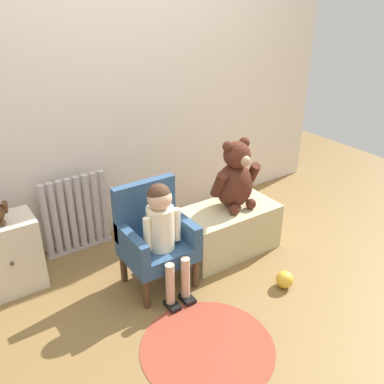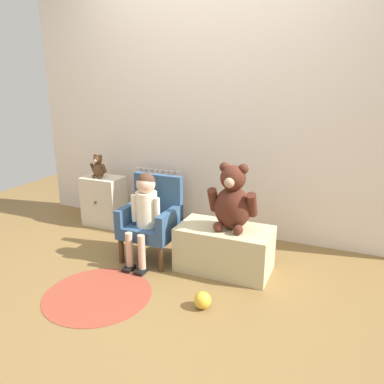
{
  "view_description": "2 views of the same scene",
  "coord_description": "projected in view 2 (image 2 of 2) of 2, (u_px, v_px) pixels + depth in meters",
  "views": [
    {
      "loc": [
        -1.32,
        -1.53,
        1.81
      ],
      "look_at": [
        0.04,
        0.49,
        0.6
      ],
      "focal_mm": 40.0,
      "sensor_mm": 36.0,
      "label": 1
    },
    {
      "loc": [
        1.21,
        -1.98,
        1.43
      ],
      "look_at": [
        0.12,
        0.55,
        0.6
      ],
      "focal_mm": 35.0,
      "sensor_mm": 36.0,
      "label": 2
    }
  ],
  "objects": [
    {
      "name": "toy_ball",
      "position": [
        202.0,
        300.0,
        2.42
      ],
      "size": [
        0.11,
        0.11,
        0.11
      ],
      "primitive_type": "sphere",
      "color": "gold",
      "rests_on": "ground_plane"
    },
    {
      "name": "floor_rug",
      "position": [
        98.0,
        294.0,
        2.59
      ],
      "size": [
        0.74,
        0.74,
        0.01
      ],
      "primitive_type": "cylinder",
      "color": "brown",
      "rests_on": "ground_plane"
    },
    {
      "name": "small_dresser",
      "position": [
        104.0,
        201.0,
        3.79
      ],
      "size": [
        0.39,
        0.29,
        0.5
      ],
      "color": "beige",
      "rests_on": "ground_plane"
    },
    {
      "name": "large_teddy_bear",
      "position": [
        233.0,
        201.0,
        2.76
      ],
      "size": [
        0.37,
        0.26,
        0.51
      ],
      "color": "#4D2318",
      "rests_on": "low_bench"
    },
    {
      "name": "back_wall",
      "position": [
        212.0,
        106.0,
        3.4
      ],
      "size": [
        3.8,
        0.05,
        2.4
      ],
      "primitive_type": "cube",
      "color": "silver",
      "rests_on": "ground_plane"
    },
    {
      "name": "child_figure",
      "position": [
        145.0,
        205.0,
        2.92
      ],
      "size": [
        0.25,
        0.35,
        0.74
      ],
      "color": "#F2EAC9",
      "rests_on": "ground_plane"
    },
    {
      "name": "ground_plane",
      "position": [
        145.0,
        293.0,
        2.61
      ],
      "size": [
        6.0,
        6.0,
        0.0
      ],
      "primitive_type": "plane",
      "color": "brown"
    },
    {
      "name": "small_teddy_bear",
      "position": [
        98.0,
        167.0,
        3.68
      ],
      "size": [
        0.17,
        0.12,
        0.23
      ],
      "color": "#52361F",
      "rests_on": "small_dresser"
    },
    {
      "name": "radiator",
      "position": [
        159.0,
        198.0,
        3.75
      ],
      "size": [
        0.5,
        0.05,
        0.58
      ],
      "color": "#B7ADB0",
      "rests_on": "ground_plane"
    },
    {
      "name": "low_bench",
      "position": [
        224.0,
        249.0,
        2.89
      ],
      "size": [
        0.71,
        0.39,
        0.35
      ],
      "primitive_type": "cube",
      "color": "#C6B88A",
      "rests_on": "ground_plane"
    },
    {
      "name": "child_armchair",
      "position": [
        152.0,
        218.0,
        3.06
      ],
      "size": [
        0.43,
        0.38,
        0.68
      ],
      "color": "#2F4E72",
      "rests_on": "ground_plane"
    }
  ]
}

